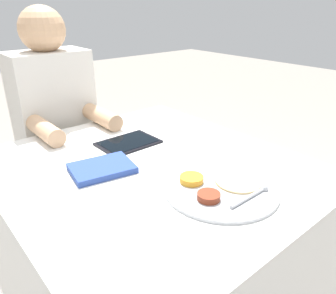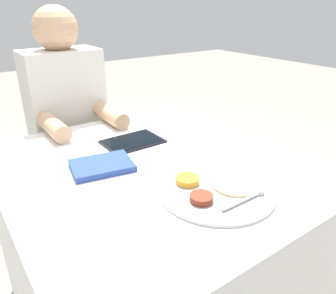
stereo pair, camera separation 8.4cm
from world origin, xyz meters
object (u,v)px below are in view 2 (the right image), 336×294
Objects in this scene: thali_tray at (216,190)px; person_diner at (71,145)px; red_notebook at (102,166)px; tablet_device at (132,141)px.

thali_tray is 0.92m from person_diner.
red_notebook is at bearing -99.03° from person_diner.
person_diner is (-0.09, 0.45, -0.16)m from tablet_device.
person_diner is at bearing 96.78° from thali_tray.
thali_tray is 0.27× the size of person_diner.
tablet_device is 0.49m from person_diner.
thali_tray is at bearing -57.82° from red_notebook.
thali_tray is at bearing -83.22° from person_diner.
person_diner reaches higher than tablet_device.
red_notebook is 0.18× the size of person_diner.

